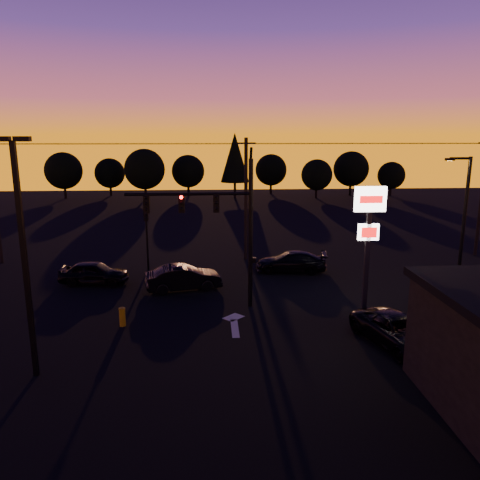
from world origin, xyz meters
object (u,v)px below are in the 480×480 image
at_px(secondary_signal, 147,229).
at_px(parking_lot_light, 23,244).
at_px(pylon_sign, 369,226).
at_px(suv_parked, 398,331).
at_px(bollard, 122,317).
at_px(traffic_signal_mast, 220,218).
at_px(car_left, 94,273).
at_px(car_right, 291,262).
at_px(streetlight, 463,219).
at_px(car_mid, 184,278).

bearing_deg(secondary_signal, parking_lot_light, -99.79).
height_order(parking_lot_light, pylon_sign, parking_lot_light).
xyz_separation_m(parking_lot_light, suv_parked, (15.15, 1.69, -4.59)).
height_order(secondary_signal, suv_parked, secondary_signal).
bearing_deg(parking_lot_light, pylon_sign, 17.23).
xyz_separation_m(bollard, suv_parked, (12.65, -2.97, 0.21)).
xyz_separation_m(traffic_signal_mast, secondary_signal, (-4.90, 7.49, -2.07)).
relative_size(secondary_signal, suv_parked, 0.89).
relative_size(traffic_signal_mast, secondary_signal, 1.97).
relative_size(parking_lot_light, car_left, 2.15).
bearing_deg(car_right, suv_parked, 21.85).
distance_m(pylon_sign, bollard, 12.79).
distance_m(streetlight, car_mid, 16.69).
bearing_deg(car_right, parking_lot_light, -34.12).
distance_m(streetlight, suv_parked, 9.98).
distance_m(traffic_signal_mast, car_left, 10.00).
xyz_separation_m(secondary_signal, car_mid, (2.70, -4.45, -2.11)).
relative_size(streetlight, suv_parked, 1.64).
distance_m(streetlight, car_left, 22.39).
bearing_deg(car_left, bollard, -150.64).
bearing_deg(car_mid, parking_lot_light, 139.94).
relative_size(streetlight, car_left, 1.88).
bearing_deg(bollard, traffic_signal_mast, 25.43).
bearing_deg(secondary_signal, car_right, -6.01).
bearing_deg(traffic_signal_mast, car_left, 150.16).
distance_m(pylon_sign, car_right, 10.12).
height_order(secondary_signal, bollard, secondary_signal).
distance_m(bollard, car_left, 7.47).
xyz_separation_m(secondary_signal, streetlight, (18.91, -5.99, 1.56)).
xyz_separation_m(traffic_signal_mast, bollard, (-4.90, -2.33, -4.47)).
bearing_deg(pylon_sign, car_mid, 149.23).
height_order(parking_lot_light, car_mid, parking_lot_light).
xyz_separation_m(traffic_signal_mast, parking_lot_light, (-7.40, -6.99, 0.33)).
xyz_separation_m(parking_lot_light, car_right, (12.35, 13.45, -4.57)).
distance_m(traffic_signal_mast, pylon_sign, 7.52).
height_order(pylon_sign, bollard, pylon_sign).
height_order(streetlight, car_right, streetlight).
relative_size(parking_lot_light, streetlight, 1.14).
relative_size(car_mid, suv_parked, 0.93).
bearing_deg(streetlight, secondary_signal, 162.44).
distance_m(traffic_signal_mast, streetlight, 14.10).
bearing_deg(suv_parked, traffic_signal_mast, 128.53).
relative_size(pylon_sign, car_left, 1.60).
relative_size(bollard, suv_parked, 0.19).
bearing_deg(car_left, car_mid, -98.68).
height_order(car_left, car_mid, car_mid).
bearing_deg(traffic_signal_mast, streetlight, 6.14).
xyz_separation_m(parking_lot_light, car_left, (-0.47, 11.51, -4.54)).
bearing_deg(suv_parked, car_right, 86.31).
bearing_deg(car_right, bollard, -39.82).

